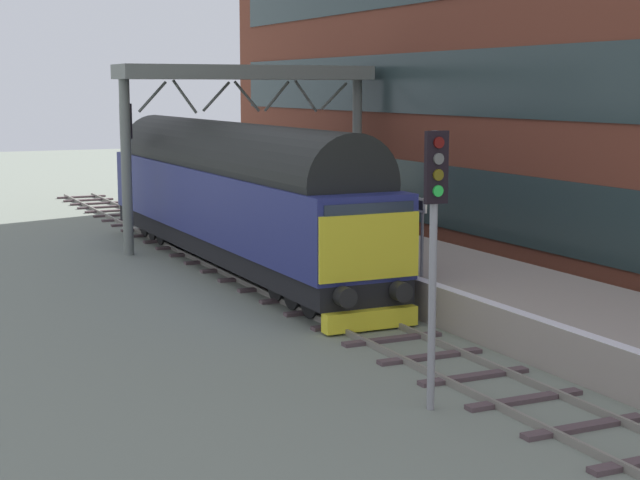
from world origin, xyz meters
TOP-DOWN VIEW (x-y plane):
  - ground_plane at (0.00, 0.00)m, footprint 140.00×140.00m
  - track_main at (0.00, 0.00)m, footprint 2.50×60.00m
  - station_platform at (3.60, 0.00)m, footprint 4.00×44.00m
  - diesel_locomotive at (0.00, 6.37)m, footprint 2.74×19.21m
  - signal_post_mid at (-1.80, -8.81)m, footprint 0.44×0.22m
  - signal_post_far at (-1.80, 12.47)m, footprint 0.44×0.22m
  - platform_number_sign at (1.97, -2.13)m, footprint 0.10×0.44m
  - waiting_passenger at (2.48, 3.26)m, footprint 0.45×0.48m
  - overhead_footbridge at (2.05, 10.23)m, footprint 9.30×2.00m

SIDE VIEW (x-z plane):
  - ground_plane at x=0.00m, z-range 0.00..0.00m
  - track_main at x=0.00m, z-range -0.02..0.13m
  - station_platform at x=3.60m, z-range 0.00..1.01m
  - waiting_passenger at x=2.48m, z-range 1.17..2.81m
  - platform_number_sign at x=1.97m, z-range 1.33..3.33m
  - diesel_locomotive at x=0.00m, z-range 0.14..4.83m
  - signal_post_mid at x=-1.80m, z-range 0.75..5.77m
  - signal_post_far at x=-1.80m, z-range 0.77..5.93m
  - overhead_footbridge at x=2.05m, z-range 2.54..9.07m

